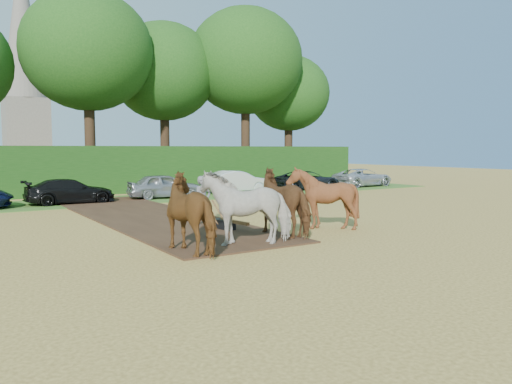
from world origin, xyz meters
The scene contains 8 objects.
ground centered at (0.00, 0.00, 0.00)m, with size 120.00×120.00×0.00m, color gold.
earth_strip centered at (1.50, 7.00, 0.03)m, with size 4.50×17.00×0.05m, color #472D1C.
grass_verge centered at (0.00, 14.00, 0.01)m, with size 50.00×5.00×0.03m, color #38601E.
hedgerow centered at (0.00, 18.50, 1.50)m, with size 46.00×1.60×3.00m, color #14380F.
plough_team centered at (2.77, 0.00, 1.09)m, with size 7.32×5.74×2.21m.
parked_cars centered at (3.76, 13.92, 0.68)m, with size 41.11×3.03×1.44m.
treeline centered at (-1.69, 21.69, 8.97)m, with size 48.70×10.60×14.21m.
church centered at (4.00, 55.00, 13.73)m, with size 5.20×5.20×27.00m.
Camera 1 is at (-5.95, -12.88, 2.84)m, focal length 35.00 mm.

